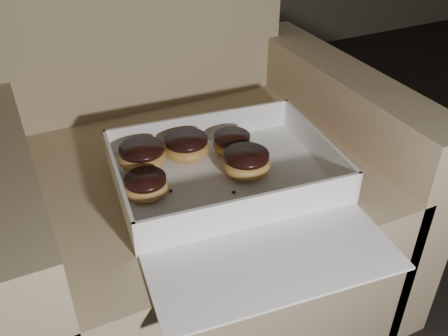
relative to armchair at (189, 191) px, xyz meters
The scene contains 12 objects.
armchair is the anchor object (origin of this frame).
bakery_box 0.22m from the armchair, 84.15° to the right, with size 0.43×0.49×0.07m.
donut_a 0.23m from the armchair, 134.30° to the right, with size 0.08×0.08×0.04m.
donut_b 0.17m from the armchair, 42.80° to the right, with size 0.08×0.08×0.04m.
donut_c 0.15m from the armchair, 110.97° to the right, with size 0.09×0.09×0.04m.
donut_d 0.21m from the armchair, 67.29° to the right, with size 0.09×0.09×0.04m.
donut_e 0.18m from the armchair, 158.40° to the right, with size 0.09×0.09×0.05m.
crumb_a 0.32m from the armchair, 60.38° to the right, with size 0.01×0.01×0.00m, color black.
crumb_b 0.28m from the armchair, 117.42° to the right, with size 0.01×0.01×0.00m, color black.
crumb_c 0.27m from the armchair, 68.04° to the right, with size 0.01×0.01×0.00m, color black.
crumb_d 0.22m from the armchair, 85.99° to the right, with size 0.01×0.01×0.00m, color black.
crumb_e 0.20m from the armchair, 121.75° to the right, with size 0.01×0.01×0.00m, color black.
Camera 1 is at (-0.42, 0.23, 0.91)m, focal length 40.00 mm.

